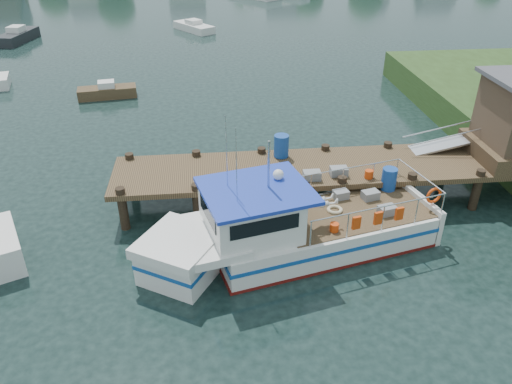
{
  "coord_description": "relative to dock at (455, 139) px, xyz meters",
  "views": [
    {
      "loc": [
        -2.47,
        -15.93,
        9.77
      ],
      "look_at": [
        -1.0,
        -1.5,
        1.3
      ],
      "focal_mm": 35.0,
      "sensor_mm": 36.0,
      "label": 1
    }
  ],
  "objects": [
    {
      "name": "dock",
      "position": [
        0.0,
        0.0,
        0.0
      ],
      "size": [
        16.6,
        3.0,
        4.78
      ],
      "color": "#4A3823",
      "rests_on": "ground"
    },
    {
      "name": "lobster_boat",
      "position": [
        -6.69,
        -3.2,
        -1.38
      ],
      "size": [
        9.91,
        4.82,
        4.77
      ],
      "rotation": [
        0.0,
        0.0,
        0.24
      ],
      "color": "silver",
      "rests_on": "ground"
    },
    {
      "name": "moored_b",
      "position": [
        -9.84,
        29.0,
        -1.88
      ],
      "size": [
        3.7,
        4.42,
        0.96
      ],
      "rotation": [
        0.0,
        0.0,
        -0.35
      ],
      "color": "silver",
      "rests_on": "ground"
    },
    {
      "name": "moored_e",
      "position": [
        -23.86,
        26.57,
        -1.79
      ],
      "size": [
        2.39,
        4.63,
        1.22
      ],
      "rotation": [
        0.0,
        0.0,
        -0.04
      ],
      "color": "black",
      "rests_on": "ground"
    },
    {
      "name": "ground_plane",
      "position": [
        -6.51,
        -0.01,
        -2.24
      ],
      "size": [
        160.0,
        160.0,
        0.0
      ],
      "primitive_type": "plane",
      "color": "black"
    },
    {
      "name": "moored_rowboat",
      "position": [
        -14.67,
        12.37,
        -1.89
      ],
      "size": [
        3.38,
        1.57,
        0.94
      ],
      "rotation": [
        0.0,
        0.0,
        -0.38
      ],
      "color": "#4A3823",
      "rests_on": "ground"
    }
  ]
}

